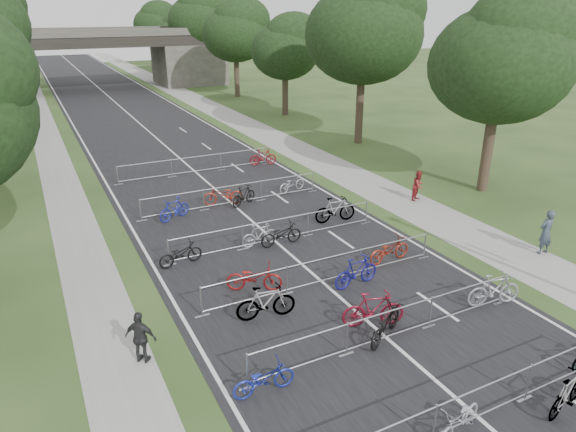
{
  "coord_description": "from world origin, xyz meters",
  "views": [
    {
      "loc": [
        -8.56,
        -2.89,
        9.28
      ],
      "look_at": [
        0.57,
        15.04,
        1.1
      ],
      "focal_mm": 32.0,
      "sensor_mm": 36.0,
      "label": 1
    }
  ],
  "objects_px": {
    "overpass_bridge": "(96,59)",
    "pedestrian_b": "(418,186)",
    "pedestrian_c": "(141,338)",
    "pedestrian_a": "(546,232)"
  },
  "relations": [
    {
      "from": "overpass_bridge",
      "to": "pedestrian_b",
      "type": "bearing_deg",
      "value": -79.74
    },
    {
      "from": "pedestrian_a",
      "to": "pedestrian_b",
      "type": "relative_size",
      "value": 1.2
    },
    {
      "from": "overpass_bridge",
      "to": "pedestrian_c",
      "type": "xyz_separation_m",
      "value": [
        -6.8,
        -55.44,
        -2.74
      ]
    },
    {
      "from": "pedestrian_b",
      "to": "overpass_bridge",
      "type": "bearing_deg",
      "value": 76.88
    },
    {
      "from": "pedestrian_a",
      "to": "pedestrian_c",
      "type": "height_order",
      "value": "pedestrian_a"
    },
    {
      "from": "overpass_bridge",
      "to": "pedestrian_a",
      "type": "distance_m",
      "value": 56.65
    },
    {
      "from": "pedestrian_a",
      "to": "pedestrian_c",
      "type": "bearing_deg",
      "value": 0.94
    },
    {
      "from": "pedestrian_c",
      "to": "pedestrian_a",
      "type": "bearing_deg",
      "value": -142.13
    },
    {
      "from": "pedestrian_b",
      "to": "pedestrian_c",
      "type": "bearing_deg",
      "value": -179.78
    },
    {
      "from": "pedestrian_a",
      "to": "pedestrian_b",
      "type": "xyz_separation_m",
      "value": [
        -0.4,
        7.22,
        -0.16
      ]
    }
  ]
}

